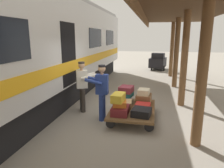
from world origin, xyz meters
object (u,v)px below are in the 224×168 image
at_px(suitcase_cream_canvas, 144,92).
at_px(suitcase_brown_leather, 144,99).
at_px(suitcase_navy_fabric, 126,99).
at_px(suitcase_burgundy_valise, 126,89).
at_px(suitcase_tan_vintage, 123,104).
at_px(porter_in_overalls, 101,91).
at_px(suitcase_black_hardshell, 141,112).
at_px(suitcase_yellow_case, 118,97).
at_px(train_car, 27,50).
at_px(suitcase_orange_carryall, 120,104).
at_px(suitcase_red_plastic, 143,106).
at_px(luggage_cart, 133,110).
at_px(baggage_tug, 158,62).
at_px(suitcase_teal_softside, 126,94).
at_px(porter_by_door, 83,85).
at_px(suitcase_maroon_trunk, 120,110).

bearing_deg(suitcase_cream_canvas, suitcase_brown_leather, 109.63).
distance_m(suitcase_navy_fabric, suitcase_burgundy_valise, 0.35).
height_order(suitcase_brown_leather, suitcase_burgundy_valise, suitcase_burgundy_valise).
relative_size(suitcase_navy_fabric, suitcase_tan_vintage, 1.12).
height_order(suitcase_cream_canvas, porter_in_overalls, porter_in_overalls).
height_order(suitcase_black_hardshell, suitcase_yellow_case, suitcase_yellow_case).
bearing_deg(porter_in_overalls, train_car, -9.36).
relative_size(suitcase_tan_vintage, suitcase_yellow_case, 0.97).
height_order(suitcase_orange_carryall, porter_in_overalls, porter_in_overalls).
xyz_separation_m(suitcase_red_plastic, suitcase_orange_carryall, (0.62, 0.54, 0.22)).
bearing_deg(suitcase_brown_leather, luggage_cart, 62.14).
xyz_separation_m(luggage_cart, baggage_tug, (-0.85, -10.21, 0.34)).
distance_m(suitcase_navy_fabric, suitcase_teal_softside, 0.17).
height_order(suitcase_brown_leather, porter_by_door, porter_by_door).
distance_m(suitcase_navy_fabric, suitcase_yellow_case, 1.21).
relative_size(suitcase_black_hardshell, suitcase_orange_carryall, 1.26).
xyz_separation_m(suitcase_navy_fabric, suitcase_black_hardshell, (-0.60, 1.14, 0.01)).
xyz_separation_m(suitcase_teal_softside, suitcase_yellow_case, (0.06, 1.17, 0.23)).
xyz_separation_m(suitcase_red_plastic, suitcase_teal_softside, (0.61, -0.60, 0.19)).
xyz_separation_m(suitcase_black_hardshell, suitcase_burgundy_valise, (0.59, -1.15, 0.34)).
bearing_deg(train_car, suitcase_tan_vintage, 176.99).
xyz_separation_m(suitcase_brown_leather, suitcase_burgundy_valise, (0.59, -0.01, 0.30)).
bearing_deg(luggage_cart, train_car, -2.76).
xyz_separation_m(suitcase_navy_fabric, suitcase_teal_softside, (0.00, -0.03, 0.17)).
bearing_deg(suitcase_cream_canvas, suitcase_navy_fabric, 1.70).
bearing_deg(suitcase_maroon_trunk, porter_by_door, -32.00).
distance_m(suitcase_maroon_trunk, porter_by_door, 1.77).
distance_m(suitcase_black_hardshell, porter_by_door, 2.28).
distance_m(suitcase_cream_canvas, baggage_tug, 9.64).
bearing_deg(suitcase_red_plastic, train_car, -2.55).
height_order(suitcase_yellow_case, porter_by_door, porter_by_door).
distance_m(luggage_cart, porter_by_door, 1.88).
relative_size(suitcase_cream_canvas, porter_by_door, 0.25).
bearing_deg(suitcase_yellow_case, suitcase_tan_vintage, -96.13).
xyz_separation_m(suitcase_navy_fabric, suitcase_yellow_case, (0.06, 1.15, 0.40)).
bearing_deg(suitcase_brown_leather, porter_by_door, 6.58).
bearing_deg(suitcase_brown_leather, baggage_tug, -93.24).
distance_m(suitcase_red_plastic, suitcase_cream_canvas, 0.66).
height_order(suitcase_navy_fabric, suitcase_yellow_case, suitcase_yellow_case).
bearing_deg(train_car, suitcase_red_plastic, 177.45).
relative_size(train_car, suitcase_red_plastic, 37.92).
xyz_separation_m(suitcase_red_plastic, porter_by_door, (2.04, -0.33, 0.51)).
bearing_deg(porter_by_door, suitcase_orange_carryall, 148.47).
relative_size(suitcase_tan_vintage, suitcase_red_plastic, 1.11).
xyz_separation_m(suitcase_red_plastic, suitcase_cream_canvas, (0.01, -0.59, 0.31)).
bearing_deg(suitcase_black_hardshell, suitcase_brown_leather, -90.00).
bearing_deg(suitcase_navy_fabric, suitcase_red_plastic, 136.59).
xyz_separation_m(suitcase_brown_leather, suitcase_teal_softside, (0.61, -0.03, 0.12)).
distance_m(suitcase_black_hardshell, suitcase_orange_carryall, 0.66).
bearing_deg(porter_by_door, suitcase_navy_fabric, -170.72).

